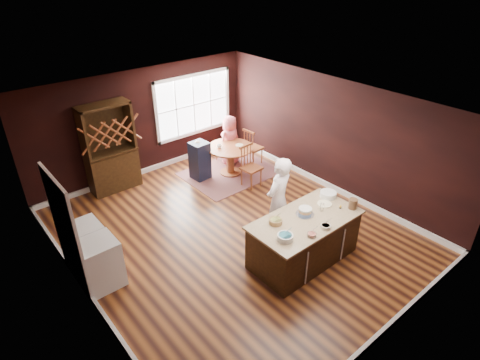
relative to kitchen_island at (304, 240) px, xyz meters
name	(u,v)px	position (x,y,z in m)	size (l,w,h in m)	color
room_shell	(231,175)	(-0.50, 1.50, 0.91)	(7.00, 7.00, 7.00)	brown
window	(193,105)	(1.00, 4.97, 1.06)	(2.36, 0.10, 1.66)	white
doorway	(67,235)	(-3.47, 2.10, 0.59)	(0.08, 1.26, 2.13)	white
kitchen_island	(304,240)	(0.00, 0.00, 0.00)	(2.07, 1.08, 0.92)	#3B2610
dining_table	(230,155)	(1.08, 3.52, 0.10)	(1.18, 1.18, 0.75)	brown
baker	(278,200)	(0.07, 0.77, 0.46)	(0.66, 0.43, 1.81)	silver
layer_cake	(305,211)	(0.09, 0.10, 0.55)	(0.34, 0.34, 0.14)	silver
bowl_blue	(285,237)	(-0.71, -0.18, 0.53)	(0.27, 0.27, 0.10)	white
bowl_yellow	(276,221)	(-0.51, 0.25, 0.53)	(0.24, 0.24, 0.09)	olive
bowl_pink	(312,235)	(-0.30, -0.40, 0.51)	(0.17, 0.17, 0.06)	silver
bowl_olive	(326,227)	(0.05, -0.41, 0.51)	(0.17, 0.17, 0.07)	#C6B793
drinking_glass	(322,207)	(0.42, -0.01, 0.56)	(0.08, 0.08, 0.15)	white
dinner_plate	(325,204)	(0.63, 0.09, 0.49)	(0.28, 0.28, 0.02)	#F7F4B5
white_tub	(328,194)	(0.88, 0.22, 0.54)	(0.32, 0.32, 0.11)	silver
stoneware_crock	(353,204)	(0.92, -0.32, 0.58)	(0.16, 0.16, 0.19)	brown
toy_figurine	(340,207)	(0.74, -0.18, 0.52)	(0.04, 0.04, 0.07)	yellow
rug	(231,173)	(1.08, 3.52, -0.43)	(2.32, 1.80, 0.01)	brown
chair_east	(253,146)	(1.90, 3.54, 0.08)	(0.44, 0.42, 1.04)	olive
chair_south	(251,166)	(1.08, 2.69, 0.09)	(0.44, 0.42, 1.06)	brown
chair_north	(225,143)	(1.45, 4.22, 0.07)	(0.42, 0.40, 1.01)	brown
seated_woman	(230,140)	(1.43, 3.96, 0.24)	(0.67, 0.43, 1.36)	#D05A64
high_chair	(200,160)	(0.33, 3.81, 0.07)	(0.41, 0.41, 1.03)	black
toddler	(198,148)	(0.33, 3.87, 0.37)	(0.18, 0.14, 0.26)	#8CA5BF
table_plate	(239,145)	(1.32, 3.44, 0.32)	(0.20, 0.20, 0.02)	beige
table_cup	(219,146)	(0.84, 3.65, 0.36)	(0.11, 0.11, 0.09)	white
hutch	(110,148)	(-1.55, 4.72, 0.64)	(1.17, 0.49, 2.15)	black
washer	(100,263)	(-3.14, 1.78, 0.01)	(0.62, 0.60, 0.90)	white
dryer	(86,246)	(-3.14, 2.42, 0.00)	(0.60, 0.58, 0.88)	silver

